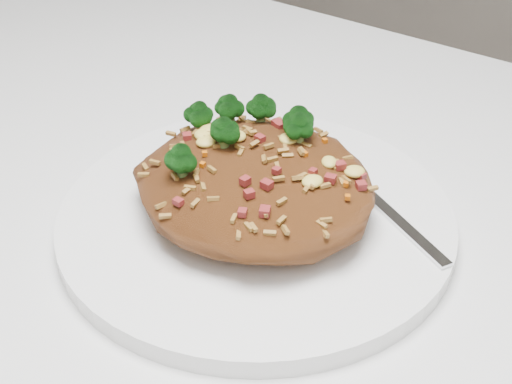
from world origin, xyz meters
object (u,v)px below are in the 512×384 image
(plate, at_px, (256,218))
(fried_rice, at_px, (255,173))
(dining_table, at_px, (117,280))
(fork, at_px, (380,204))

(plate, distance_m, fried_rice, 0.04)
(plate, bearing_deg, fried_rice, 142.54)
(dining_table, height_order, plate, plate)
(dining_table, xyz_separation_m, fried_rice, (0.12, 0.03, 0.13))
(plate, xyz_separation_m, fried_rice, (-0.00, 0.00, 0.04))
(plate, relative_size, fork, 1.81)
(fork, bearing_deg, fried_rice, -114.84)
(plate, relative_size, fried_rice, 1.64)
(dining_table, height_order, fried_rice, fried_rice)
(dining_table, relative_size, fork, 7.94)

